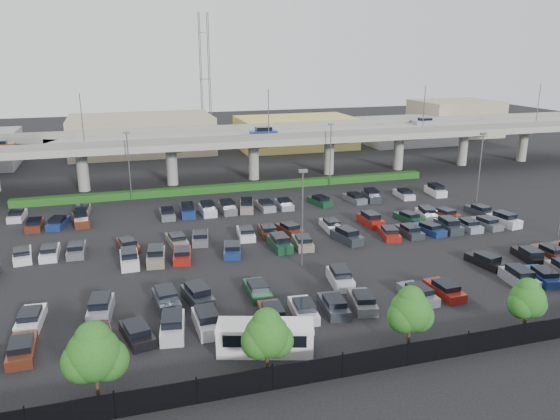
# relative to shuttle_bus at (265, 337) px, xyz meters

# --- Properties ---
(ground) EXTENTS (280.00, 280.00, 0.00)m
(ground) POSITION_rel_shuttle_bus_xyz_m (8.17, 23.20, -1.26)
(ground) COLOR black
(overpass) EXTENTS (150.00, 13.00, 15.80)m
(overpass) POSITION_rel_shuttle_bus_xyz_m (7.95, 55.19, 5.71)
(overpass) COLOR gray
(overpass) RESTS_ON ground
(hedge) EXTENTS (66.00, 1.60, 1.10)m
(hedge) POSITION_rel_shuttle_bus_xyz_m (8.17, 48.20, -0.71)
(hedge) COLOR #163D11
(hedge) RESTS_ON ground
(fence) EXTENTS (70.00, 0.10, 2.00)m
(fence) POSITION_rel_shuttle_bus_xyz_m (8.11, -4.80, -0.35)
(fence) COLOR black
(fence) RESTS_ON ground
(tree_row) EXTENTS (65.07, 3.66, 5.94)m
(tree_row) POSITION_rel_shuttle_bus_xyz_m (8.87, -3.32, 2.26)
(tree_row) COLOR #332316
(tree_row) RESTS_ON ground
(shuttle_bus) EXTENTS (7.59, 4.51, 2.31)m
(shuttle_bus) POSITION_rel_shuttle_bus_xyz_m (0.00, 0.00, 0.00)
(shuttle_bus) COLOR white
(shuttle_bus) RESTS_ON ground
(parked_cars) EXTENTS (63.01, 41.61, 1.67)m
(parked_cars) POSITION_rel_shuttle_bus_xyz_m (8.56, 20.11, -0.64)
(parked_cars) COLOR #163F25
(parked_cars) RESTS_ON ground
(light_poles) EXTENTS (66.90, 48.38, 10.30)m
(light_poles) POSITION_rel_shuttle_bus_xyz_m (4.04, 25.20, 4.98)
(light_poles) COLOR #55555B
(light_poles) RESTS_ON ground
(distant_buildings) EXTENTS (138.00, 24.00, 9.00)m
(distant_buildings) POSITION_rel_shuttle_bus_xyz_m (20.54, 85.02, 2.49)
(distant_buildings) COLOR gray
(distant_buildings) RESTS_ON ground
(comm_tower) EXTENTS (2.40, 2.40, 30.00)m
(comm_tower) POSITION_rel_shuttle_bus_xyz_m (12.17, 97.20, 14.36)
(comm_tower) COLOR #55555B
(comm_tower) RESTS_ON ground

